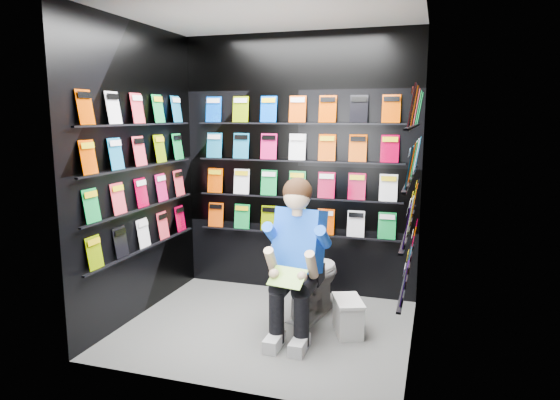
% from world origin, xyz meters
% --- Properties ---
extents(floor, '(2.40, 2.40, 0.00)m').
position_xyz_m(floor, '(0.00, 0.00, 0.00)').
color(floor, '#565754').
rests_on(floor, ground).
extents(ceiling, '(2.40, 2.40, 0.00)m').
position_xyz_m(ceiling, '(0.00, 0.00, 2.60)').
color(ceiling, white).
rests_on(ceiling, floor).
extents(wall_back, '(2.40, 0.04, 2.60)m').
position_xyz_m(wall_back, '(0.00, 1.00, 1.30)').
color(wall_back, black).
rests_on(wall_back, floor).
extents(wall_front, '(2.40, 0.04, 2.60)m').
position_xyz_m(wall_front, '(0.00, -1.00, 1.30)').
color(wall_front, black).
rests_on(wall_front, floor).
extents(wall_left, '(0.04, 2.00, 2.60)m').
position_xyz_m(wall_left, '(-1.20, 0.00, 1.30)').
color(wall_left, black).
rests_on(wall_left, floor).
extents(wall_right, '(0.04, 2.00, 2.60)m').
position_xyz_m(wall_right, '(1.20, 0.00, 1.30)').
color(wall_right, black).
rests_on(wall_right, floor).
extents(comics_back, '(2.10, 0.06, 1.37)m').
position_xyz_m(comics_back, '(0.00, 0.97, 1.31)').
color(comics_back, '#D6165F').
rests_on(comics_back, wall_back).
extents(comics_left, '(0.06, 1.70, 1.37)m').
position_xyz_m(comics_left, '(-1.17, 0.00, 1.31)').
color(comics_left, '#D6165F').
rests_on(comics_left, wall_left).
extents(comics_right, '(0.06, 1.70, 1.37)m').
position_xyz_m(comics_right, '(1.17, 0.00, 1.31)').
color(comics_right, '#D6165F').
rests_on(comics_right, wall_right).
extents(toilet, '(0.54, 0.81, 0.73)m').
position_xyz_m(toilet, '(0.28, 0.42, 0.37)').
color(toilet, white).
rests_on(toilet, floor).
extents(longbox, '(0.31, 0.40, 0.27)m').
position_xyz_m(longbox, '(0.68, 0.11, 0.13)').
color(longbox, white).
rests_on(longbox, floor).
extents(longbox_lid, '(0.34, 0.43, 0.03)m').
position_xyz_m(longbox_lid, '(0.68, 0.11, 0.28)').
color(longbox_lid, white).
rests_on(longbox_lid, longbox).
extents(reader, '(0.66, 0.85, 1.43)m').
position_xyz_m(reader, '(0.28, 0.04, 0.78)').
color(reader, '#0448ED').
rests_on(reader, toilet).
extents(held_comic, '(0.31, 0.21, 0.12)m').
position_xyz_m(held_comic, '(0.28, -0.31, 0.58)').
color(held_comic, '#2B914A').
rests_on(held_comic, reader).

